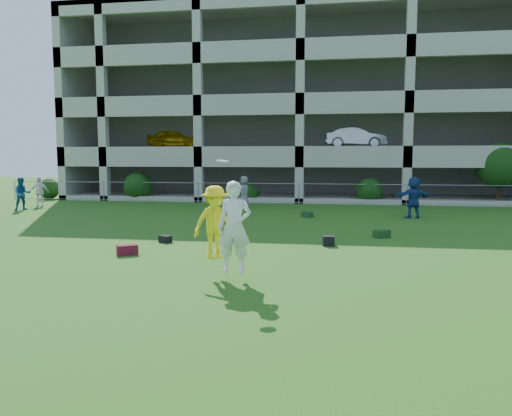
% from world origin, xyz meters
% --- Properties ---
extents(ground, '(100.00, 100.00, 0.00)m').
position_xyz_m(ground, '(0.00, 0.00, 0.00)').
color(ground, '#235114').
rests_on(ground, ground).
extents(bystander_a, '(1.02, 1.01, 1.66)m').
position_xyz_m(bystander_a, '(-13.66, 13.40, 0.83)').
color(bystander_a, '#1D4E88').
rests_on(bystander_a, ground).
extents(bystander_b, '(1.01, 0.81, 1.60)m').
position_xyz_m(bystander_b, '(-13.82, 15.14, 0.80)').
color(bystander_b, silver).
rests_on(bystander_b, ground).
extents(bystander_c, '(0.91, 0.99, 1.69)m').
position_xyz_m(bystander_c, '(-2.69, 16.18, 0.85)').
color(bystander_c, slate).
rests_on(bystander_c, ground).
extents(bystander_d, '(1.79, 1.07, 1.84)m').
position_xyz_m(bystander_d, '(5.49, 13.11, 0.92)').
color(bystander_d, navy).
rests_on(bystander_d, ground).
extents(bag_red_a, '(0.62, 0.56, 0.28)m').
position_xyz_m(bag_red_a, '(-3.60, 3.25, 0.14)').
color(bag_red_a, '#5B0F1C').
rests_on(bag_red_a, ground).
extents(bag_black_b, '(0.47, 0.43, 0.22)m').
position_xyz_m(bag_black_b, '(-3.24, 5.36, 0.11)').
color(bag_black_b, black).
rests_on(bag_black_b, ground).
extents(bag_green_c, '(0.61, 0.57, 0.26)m').
position_xyz_m(bag_green_c, '(3.65, 7.41, 0.13)').
color(bag_green_c, '#163C16').
rests_on(bag_green_c, ground).
extents(crate_d, '(0.40, 0.40, 0.30)m').
position_xyz_m(crate_d, '(1.90, 5.60, 0.15)').
color(crate_d, black).
rests_on(crate_d, ground).
extents(bag_green_g, '(0.57, 0.56, 0.25)m').
position_xyz_m(bag_green_g, '(0.85, 12.62, 0.12)').
color(bag_green_g, '#13351F').
rests_on(bag_green_g, ground).
extents(frisbee_contest, '(1.50, 1.18, 2.46)m').
position_xyz_m(frisbee_contest, '(-0.37, 1.04, 1.24)').
color(frisbee_contest, yellow).
rests_on(frisbee_contest, ground).
extents(parking_garage, '(30.00, 14.00, 12.00)m').
position_xyz_m(parking_garage, '(-0.01, 27.70, 6.01)').
color(parking_garage, '#9E998C').
rests_on(parking_garage, ground).
extents(fence, '(36.06, 0.06, 1.20)m').
position_xyz_m(fence, '(0.00, 19.00, 0.61)').
color(fence, gray).
rests_on(fence, ground).
extents(shrub_row, '(34.38, 2.52, 3.50)m').
position_xyz_m(shrub_row, '(4.59, 19.70, 1.51)').
color(shrub_row, '#163D11').
rests_on(shrub_row, ground).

